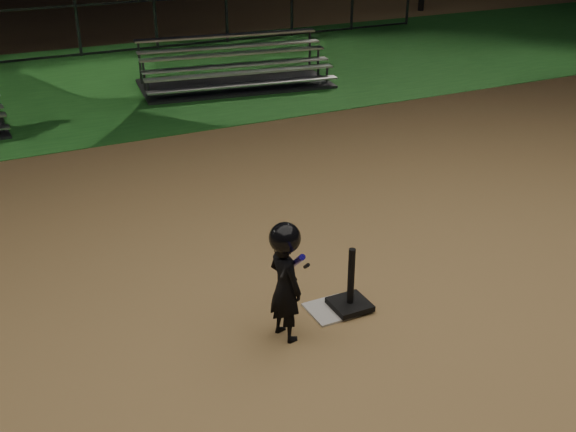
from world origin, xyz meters
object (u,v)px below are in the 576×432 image
object	(u,v)px
batting_tee	(350,297)
bleacher_right	(235,76)
child_batter	(285,278)
home_plate	(331,310)

from	to	relation	value
batting_tee	bleacher_right	bearing A→B (deg)	75.42
child_batter	bleacher_right	world-z (taller)	child_batter
batting_tee	child_batter	xyz separation A→B (m)	(-0.80, -0.13, 0.50)
batting_tee	bleacher_right	size ratio (longest dim) A/B	0.16
home_plate	batting_tee	xyz separation A→B (m)	(0.19, -0.05, 0.13)
child_batter	bleacher_right	xyz separation A→B (m)	(3.06, 8.79, -0.44)
batting_tee	child_batter	world-z (taller)	child_batter
batting_tee	bleacher_right	xyz separation A→B (m)	(2.25, 8.66, 0.06)
batting_tee	child_batter	bearing A→B (deg)	-170.63
home_plate	batting_tee	bearing A→B (deg)	-15.26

